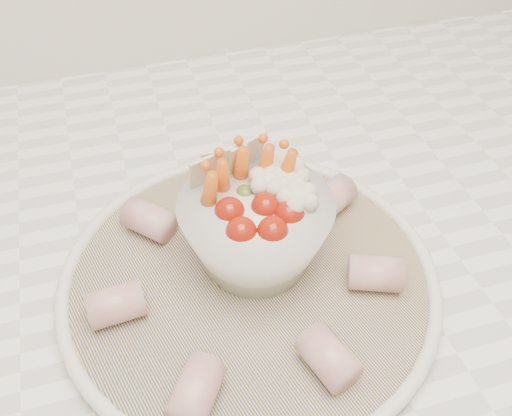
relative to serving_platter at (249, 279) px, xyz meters
name	(u,v)px	position (x,y,z in m)	size (l,w,h in m)	color
serving_platter	(249,279)	(0.00, 0.00, 0.00)	(0.40, 0.40, 0.02)	navy
veggie_bowl	(257,225)	(0.01, 0.02, 0.05)	(0.13, 0.13, 0.10)	silver
cured_meat_rolls	(248,265)	(0.00, 0.00, 0.02)	(0.27, 0.27, 0.03)	#BB555B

